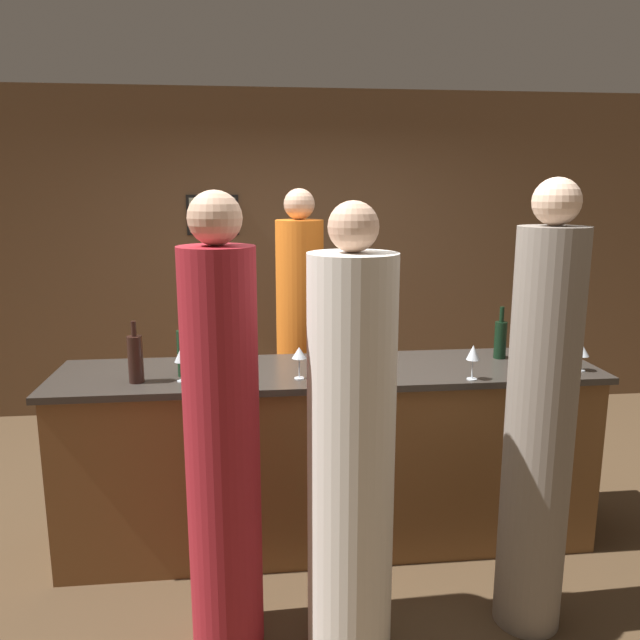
{
  "coord_description": "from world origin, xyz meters",
  "views": [
    {
      "loc": [
        -0.4,
        -3.22,
        1.95
      ],
      "look_at": [
        -0.04,
        0.1,
        1.26
      ],
      "focal_mm": 35.0,
      "sensor_mm": 36.0,
      "label": 1
    }
  ],
  "objects_px": {
    "guest_1": "(540,426)",
    "guest_0": "(222,443)",
    "guest_2": "(351,452)",
    "wine_bottle_1": "(500,339)",
    "bartender": "(300,349)",
    "wine_bottle_0": "(136,358)",
    "wine_bottle_2": "(184,352)"
  },
  "relations": [
    {
      "from": "guest_2",
      "to": "wine_bottle_1",
      "type": "distance_m",
      "value": 1.41
    },
    {
      "from": "guest_2",
      "to": "wine_bottle_2",
      "type": "distance_m",
      "value": 1.12
    },
    {
      "from": "bartender",
      "to": "wine_bottle_0",
      "type": "bearing_deg",
      "value": 44.84
    },
    {
      "from": "guest_0",
      "to": "wine_bottle_2",
      "type": "height_order",
      "value": "guest_0"
    },
    {
      "from": "wine_bottle_1",
      "to": "guest_0",
      "type": "bearing_deg",
      "value": -150.46
    },
    {
      "from": "guest_0",
      "to": "wine_bottle_0",
      "type": "relative_size",
      "value": 6.24
    },
    {
      "from": "bartender",
      "to": "wine_bottle_0",
      "type": "height_order",
      "value": "bartender"
    },
    {
      "from": "guest_2",
      "to": "wine_bottle_1",
      "type": "bearing_deg",
      "value": 43.1
    },
    {
      "from": "wine_bottle_0",
      "to": "wine_bottle_2",
      "type": "distance_m",
      "value": 0.25
    },
    {
      "from": "guest_2",
      "to": "wine_bottle_2",
      "type": "relative_size",
      "value": 5.94
    },
    {
      "from": "bartender",
      "to": "guest_0",
      "type": "bearing_deg",
      "value": 73.73
    },
    {
      "from": "wine_bottle_1",
      "to": "wine_bottle_2",
      "type": "height_order",
      "value": "wine_bottle_2"
    },
    {
      "from": "guest_0",
      "to": "guest_2",
      "type": "height_order",
      "value": "guest_0"
    },
    {
      "from": "bartender",
      "to": "wine_bottle_0",
      "type": "relative_size",
      "value": 6.27
    },
    {
      "from": "bartender",
      "to": "guest_2",
      "type": "relative_size",
      "value": 1.03
    },
    {
      "from": "wine_bottle_2",
      "to": "bartender",
      "type": "bearing_deg",
      "value": 50.27
    },
    {
      "from": "guest_0",
      "to": "wine_bottle_1",
      "type": "relative_size",
      "value": 6.52
    },
    {
      "from": "wine_bottle_1",
      "to": "wine_bottle_2",
      "type": "xyz_separation_m",
      "value": [
        -1.77,
        -0.16,
        0.01
      ]
    },
    {
      "from": "wine_bottle_2",
      "to": "guest_1",
      "type": "bearing_deg",
      "value": -25.06
    },
    {
      "from": "wine_bottle_1",
      "to": "guest_1",
      "type": "bearing_deg",
      "value": -101.13
    },
    {
      "from": "bartender",
      "to": "guest_1",
      "type": "xyz_separation_m",
      "value": [
        0.92,
        -1.54,
        0.02
      ]
    },
    {
      "from": "guest_0",
      "to": "wine_bottle_1",
      "type": "height_order",
      "value": "guest_0"
    },
    {
      "from": "bartender",
      "to": "wine_bottle_1",
      "type": "distance_m",
      "value": 1.29
    },
    {
      "from": "guest_2",
      "to": "wine_bottle_0",
      "type": "relative_size",
      "value": 6.11
    },
    {
      "from": "guest_1",
      "to": "guest_0",
      "type": "bearing_deg",
      "value": 179.03
    },
    {
      "from": "guest_1",
      "to": "wine_bottle_1",
      "type": "height_order",
      "value": "guest_1"
    },
    {
      "from": "bartender",
      "to": "wine_bottle_1",
      "type": "bearing_deg",
      "value": 149.73
    },
    {
      "from": "bartender",
      "to": "wine_bottle_0",
      "type": "xyz_separation_m",
      "value": [
        -0.89,
        -0.89,
        0.2
      ]
    },
    {
      "from": "guest_2",
      "to": "wine_bottle_2",
      "type": "bearing_deg",
      "value": 133.39
    },
    {
      "from": "guest_1",
      "to": "wine_bottle_1",
      "type": "relative_size",
      "value": 6.69
    },
    {
      "from": "wine_bottle_2",
      "to": "guest_0",
      "type": "bearing_deg",
      "value": -72.95
    },
    {
      "from": "guest_1",
      "to": "wine_bottle_1",
      "type": "distance_m",
      "value": 0.93
    }
  ]
}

